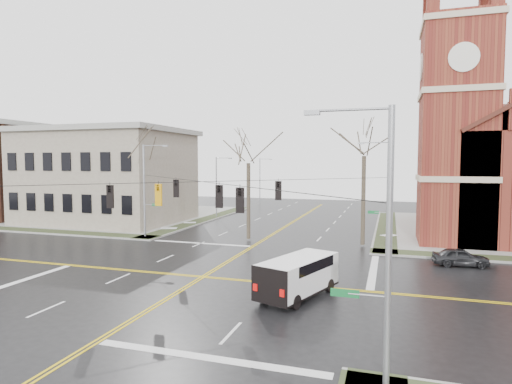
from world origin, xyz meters
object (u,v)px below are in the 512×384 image
(signal_pole_nw, at_px, (146,188))
(streetlight_north_b, at_px, (261,179))
(signal_pole_ne, at_px, (388,193))
(streetlight_north_a, at_px, (217,184))
(cargo_van, at_px, (300,273))
(tree_ne, at_px, (364,150))
(tree_nw_far, at_px, (142,152))
(parked_car_a, at_px, (460,257))
(signal_pole_se, at_px, (383,244))
(tree_nw_near, at_px, (248,158))

(signal_pole_nw, xyz_separation_m, streetlight_north_b, (0.67, 36.50, -0.48))
(signal_pole_ne, xyz_separation_m, streetlight_north_b, (-21.97, 36.50, -0.48))
(signal_pole_nw, distance_m, streetlight_north_b, 36.51)
(streetlight_north_a, bearing_deg, cargo_van, -59.73)
(cargo_van, height_order, tree_ne, tree_ne)
(signal_pole_ne, bearing_deg, tree_nw_far, 174.52)
(signal_pole_nw, bearing_deg, tree_ne, 5.71)
(signal_pole_ne, xyz_separation_m, streetlight_north_a, (-21.97, 16.50, -0.48))
(signal_pole_ne, height_order, parked_car_a, signal_pole_ne)
(streetlight_north_a, relative_size, tree_ne, 0.68)
(streetlight_north_a, relative_size, parked_car_a, 2.10)
(signal_pole_ne, distance_m, cargo_van, 14.63)
(signal_pole_se, xyz_separation_m, parked_car_a, (5.09, 19.74, -4.30))
(tree_nw_near, bearing_deg, tree_nw_far, 177.29)
(streetlight_north_b, distance_m, tree_nw_near, 36.10)
(cargo_van, distance_m, tree_ne, 17.26)
(cargo_van, relative_size, parked_car_a, 1.59)
(streetlight_north_b, relative_size, parked_car_a, 2.10)
(parked_car_a, bearing_deg, tree_nw_far, 73.50)
(streetlight_north_a, relative_size, tree_nw_far, 0.69)
(cargo_van, bearing_deg, parked_car_a, 66.07)
(signal_pole_ne, relative_size, signal_pole_nw, 1.00)
(streetlight_north_b, xyz_separation_m, tree_nw_far, (-2.48, -34.15, 3.98))
(parked_car_a, bearing_deg, streetlight_north_a, 48.11)
(signal_pole_nw, bearing_deg, signal_pole_se, -45.45)
(tree_ne, bearing_deg, cargo_van, -98.95)
(signal_pole_ne, distance_m, tree_ne, 4.60)
(signal_pole_ne, relative_size, parked_car_a, 2.37)
(signal_pole_se, relative_size, tree_nw_near, 0.83)
(signal_pole_nw, relative_size, tree_ne, 0.77)
(signal_pole_se, xyz_separation_m, cargo_van, (-4.51, 9.57, -3.68))
(streetlight_north_b, bearing_deg, tree_ne, -59.98)
(streetlight_north_a, height_order, cargo_van, streetlight_north_a)
(streetlight_north_a, xyz_separation_m, cargo_van, (17.47, -29.93, -3.19))
(streetlight_north_a, bearing_deg, streetlight_north_b, 90.00)
(streetlight_north_b, distance_m, parked_car_a, 48.24)
(streetlight_north_a, height_order, tree_nw_near, tree_nw_near)
(streetlight_north_b, bearing_deg, signal_pole_se, -69.73)
(streetlight_north_b, bearing_deg, tree_nw_far, -94.15)
(signal_pole_ne, bearing_deg, streetlight_north_b, 121.05)
(tree_nw_far, bearing_deg, streetlight_north_a, 80.06)
(tree_nw_far, bearing_deg, tree_ne, -0.74)
(signal_pole_ne, distance_m, signal_pole_se, 23.00)
(signal_pole_ne, bearing_deg, cargo_van, -108.56)
(cargo_van, distance_m, tree_nw_near, 18.46)
(parked_car_a, distance_m, tree_ne, 11.88)
(signal_pole_se, relative_size, streetlight_north_b, 1.12)
(streetlight_north_b, relative_size, tree_nw_near, 0.74)
(signal_pole_nw, distance_m, tree_nw_far, 4.59)
(streetlight_north_b, bearing_deg, cargo_van, -70.72)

